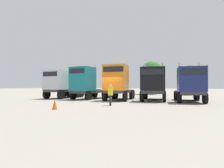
% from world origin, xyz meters
% --- Properties ---
extents(ground, '(200.00, 200.00, 0.00)m').
position_xyz_m(ground, '(0.00, 0.00, 0.00)').
color(ground, gray).
extents(semi_truck_silver, '(2.69, 6.00, 4.18)m').
position_xyz_m(semi_truck_silver, '(-7.91, 2.77, 1.91)').
color(semi_truck_silver, '#333338').
rests_on(semi_truck_silver, ground).
extents(semi_truck_teal, '(3.25, 6.24, 4.43)m').
position_xyz_m(semi_truck_teal, '(-3.95, 2.50, 1.96)').
color(semi_truck_teal, '#333338').
rests_on(semi_truck_teal, ground).
extents(semi_truck_orange, '(3.03, 6.17, 4.44)m').
position_xyz_m(semi_truck_orange, '(0.23, 2.07, 1.99)').
color(semi_truck_orange, '#333338').
rests_on(semi_truck_orange, ground).
extents(semi_truck_black, '(3.13, 6.59, 4.11)m').
position_xyz_m(semi_truck_black, '(4.06, 2.78, 1.84)').
color(semi_truck_black, '#333338').
rests_on(semi_truck_black, ground).
extents(semi_truck_navy, '(3.17, 6.28, 3.99)m').
position_xyz_m(semi_truck_navy, '(7.67, 2.39, 1.77)').
color(semi_truck_navy, '#333338').
rests_on(semi_truck_navy, ground).
extents(visitor_in_hivis, '(0.50, 0.50, 1.72)m').
position_xyz_m(visitor_in_hivis, '(1.44, -3.17, 0.99)').
color(visitor_in_hivis, '#262626').
rests_on(visitor_in_hivis, ground).
extents(traffic_cone_near, '(0.36, 0.36, 0.72)m').
position_xyz_m(traffic_cone_near, '(-1.18, -6.91, 0.36)').
color(traffic_cone_near, '#F2590C').
rests_on(traffic_cone_near, ground).
extents(oak_far_left, '(3.55, 3.55, 5.52)m').
position_xyz_m(oak_far_left, '(-6.38, 20.52, 3.73)').
color(oak_far_left, '#4C3823').
rests_on(oak_far_left, ground).
extents(oak_far_centre, '(4.39, 4.39, 6.34)m').
position_xyz_m(oak_far_centre, '(1.39, 18.91, 4.14)').
color(oak_far_centre, '#4C3823').
rests_on(oak_far_centre, ground).
extents(oak_far_right, '(2.91, 2.91, 5.23)m').
position_xyz_m(oak_far_right, '(8.18, 17.95, 3.74)').
color(oak_far_right, '#4C3823').
rests_on(oak_far_right, ground).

